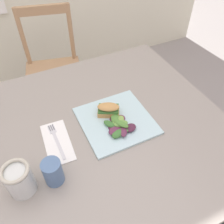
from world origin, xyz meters
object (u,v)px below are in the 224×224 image
Objects in this scene: mason_jar_iced_tea at (20,181)px; sandwich_half_front at (108,109)px; cup_extra_side at (53,172)px; dining_table at (94,149)px; fork_on_napkin at (56,138)px; plate_lunch at (116,121)px; chair_wooden_far at (53,71)px.

sandwich_half_front is at bearing 24.77° from mason_jar_iced_tea.
mason_jar_iced_tea is at bearing 173.21° from cup_extra_side.
sandwich_half_front is at bearing 33.70° from cup_extra_side.
sandwich_half_front is at bearing 28.61° from dining_table.
cup_extra_side is at bearing -106.79° from fork_on_napkin.
plate_lunch is (0.11, 0.01, 0.13)m from dining_table.
fork_on_napkin is 0.18m from cup_extra_side.
cup_extra_side is (0.10, -0.01, -0.00)m from mason_jar_iced_tea.
cup_extra_side is (-0.31, -0.15, 0.04)m from plate_lunch.
cup_extra_side reaches higher than dining_table.
sandwich_half_front is (-0.01, 0.04, 0.03)m from plate_lunch.
mason_jar_iced_tea is at bearing -108.11° from chair_wooden_far.
fork_on_napkin reaches higher than dining_table.
fork_on_napkin is (-0.15, 0.03, 0.13)m from dining_table.
plate_lunch is 1.56× the size of fork_on_napkin.
chair_wooden_far is 7.34× the size of mason_jar_iced_tea.
mason_jar_iced_tea is (-0.41, -0.14, 0.05)m from plate_lunch.
dining_table is at bearing -151.39° from sandwich_half_front.
chair_wooden_far is 1.12m from cup_extra_side.
cup_extra_side is (-0.20, -0.14, 0.17)m from dining_table.
dining_table is 0.30m from cup_extra_side.
cup_extra_side reaches higher than sandwich_half_front.
chair_wooden_far is 4.69× the size of fork_on_napkin.
sandwich_half_front is 0.35m from cup_extra_side.
mason_jar_iced_tea is (-0.40, -0.18, 0.01)m from sandwich_half_front.
sandwich_half_front is (0.09, 0.05, 0.16)m from dining_table.
sandwich_half_front reaches higher than plate_lunch.
mason_jar_iced_tea is at bearing -161.37° from plate_lunch.
chair_wooden_far is 3.00× the size of plate_lunch.
plate_lunch is 2.72× the size of sandwich_half_front.
dining_table is 3.88× the size of plate_lunch.
mason_jar_iced_tea reaches higher than fork_on_napkin.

